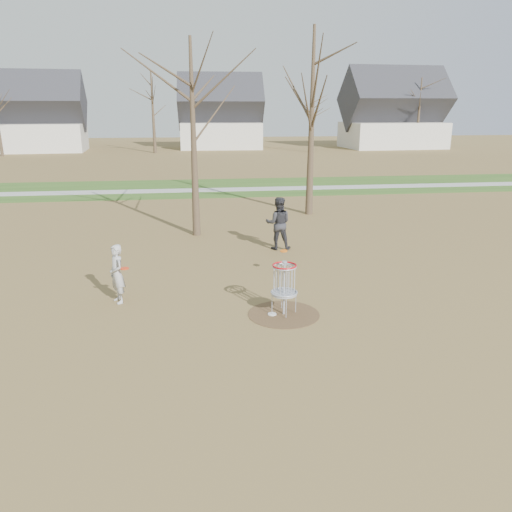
{
  "coord_description": "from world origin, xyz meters",
  "views": [
    {
      "loc": [
        -2.21,
        -11.35,
        4.95
      ],
      "look_at": [
        -0.5,
        1.5,
        1.1
      ],
      "focal_mm": 35.0,
      "sensor_mm": 36.0,
      "label": 1
    }
  ],
  "objects": [
    {
      "name": "disc_golf_basket",
      "position": [
        0.0,
        0.0,
        0.91
      ],
      "size": [
        0.64,
        0.64,
        1.35
      ],
      "color": "#9EA3AD",
      "rests_on": "ground"
    },
    {
      "name": "discs_in_play",
      "position": [
        -1.61,
        2.07,
        0.9
      ],
      "size": [
        4.71,
        1.91,
        0.22
      ],
      "color": "orange",
      "rests_on": "ground"
    },
    {
      "name": "green_band",
      "position": [
        0.0,
        21.0,
        0.01
      ],
      "size": [
        160.0,
        8.0,
        0.01
      ],
      "primitive_type": "cube",
      "color": "#2D5119",
      "rests_on": "ground"
    },
    {
      "name": "player_throwing",
      "position": [
        0.91,
        5.98,
        0.96
      ],
      "size": [
        1.03,
        0.86,
        1.91
      ],
      "primitive_type": "imported",
      "rotation": [
        0.0,
        0.0,
        2.98
      ],
      "color": "#2B2B2F",
      "rests_on": "ground"
    },
    {
      "name": "footpath",
      "position": [
        0.0,
        20.0,
        0.01
      ],
      "size": [
        160.0,
        1.5,
        0.01
      ],
      "primitive_type": "cube",
      "color": "#9E9E99",
      "rests_on": "green_band"
    },
    {
      "name": "dirt_circle",
      "position": [
        0.0,
        0.0,
        0.01
      ],
      "size": [
        1.8,
        1.8,
        0.01
      ],
      "primitive_type": "cylinder",
      "color": "#47331E",
      "rests_on": "ground"
    },
    {
      "name": "player_standing",
      "position": [
        -4.19,
        1.39,
        0.79
      ],
      "size": [
        0.6,
        0.68,
        1.57
      ],
      "primitive_type": "imported",
      "rotation": [
        0.0,
        0.0,
        -1.09
      ],
      "color": "#ABABAB",
      "rests_on": "ground"
    },
    {
      "name": "bare_trees",
      "position": [
        1.78,
        35.79,
        5.35
      ],
      "size": [
        52.62,
        44.98,
        9.0
      ],
      "color": "#382B1E",
      "rests_on": "ground"
    },
    {
      "name": "houses_row",
      "position": [
        4.32,
        52.56,
        3.52
      ],
      "size": [
        56.51,
        10.01,
        7.26
      ],
      "color": "silver",
      "rests_on": "ground"
    },
    {
      "name": "ground",
      "position": [
        0.0,
        0.0,
        0.0
      ],
      "size": [
        160.0,
        160.0,
        0.0
      ],
      "primitive_type": "plane",
      "color": "brown",
      "rests_on": "ground"
    },
    {
      "name": "disc_grounded",
      "position": [
        -0.29,
        0.0,
        0.02
      ],
      "size": [
        0.22,
        0.22,
        0.02
      ],
      "primitive_type": "cylinder",
      "color": "silver",
      "rests_on": "dirt_circle"
    }
  ]
}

